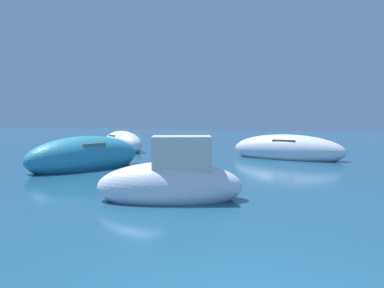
% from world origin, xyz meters
% --- Properties ---
extents(moored_boat_0, '(3.85, 4.83, 1.57)m').
position_xyz_m(moored_boat_0, '(-6.79, 9.21, 0.44)').
color(moored_boat_0, teal).
rests_on(moored_boat_0, ground).
extents(moored_boat_1, '(3.69, 2.14, 1.81)m').
position_xyz_m(moored_boat_1, '(-2.20, 4.95, 0.44)').
color(moored_boat_1, white).
rests_on(moored_boat_1, ground).
extents(moored_boat_4, '(5.32, 3.05, 1.43)m').
position_xyz_m(moored_boat_4, '(0.73, 13.96, 0.40)').
color(moored_boat_4, white).
rests_on(moored_boat_4, ground).
extents(moored_boat_5, '(3.82, 3.80, 1.42)m').
position_xyz_m(moored_boat_5, '(-8.01, 15.59, 0.39)').
color(moored_boat_5, white).
rests_on(moored_boat_5, ground).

